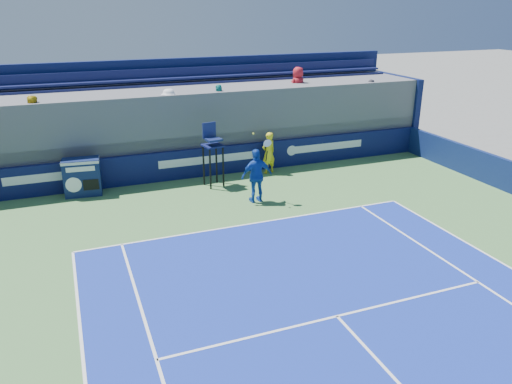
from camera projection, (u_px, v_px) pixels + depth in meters
name	position (u px, v px, depth m)	size (l,w,h in m)	color
ball_person	(269.00, 153.00, 20.71)	(0.64, 0.42, 1.75)	yellow
back_hoarding	(207.00, 162.00, 20.47)	(20.40, 0.21, 1.20)	#0B1142
match_clock	(82.00, 176.00, 18.35)	(1.39, 0.85, 1.40)	#0E1B49
umpire_chair	(212.00, 148.00, 19.03)	(0.82, 0.82, 2.48)	black
tennis_player	(257.00, 176.00, 17.62)	(1.16, 0.51, 2.57)	#1542AC
stadium_seating	(193.00, 122.00, 21.82)	(21.00, 4.05, 4.40)	#57585D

